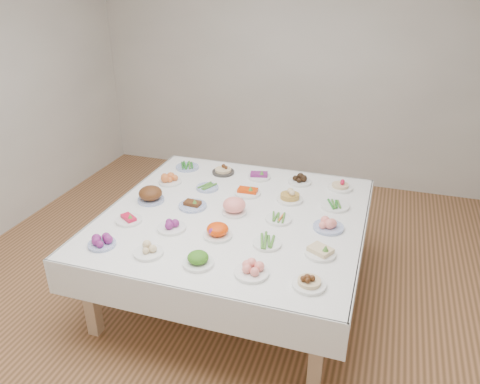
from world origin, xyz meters
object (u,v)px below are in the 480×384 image
(dish_0, at_px, (101,241))
(dish_12, at_px, (234,207))
(display_table, at_px, (234,221))
(dish_24, at_px, (340,184))

(dish_0, height_order, dish_12, dish_12)
(dish_0, xyz_separation_m, dish_12, (0.75, 0.76, 0.02))
(display_table, height_order, dish_12, dish_12)
(display_table, height_order, dish_0, dish_0)
(dish_24, bearing_deg, dish_0, -135.26)
(display_table, relative_size, dish_0, 10.54)
(dish_0, bearing_deg, display_table, 44.96)
(display_table, distance_m, dish_24, 1.07)
(display_table, height_order, dish_24, dish_24)
(dish_0, distance_m, dish_12, 1.07)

